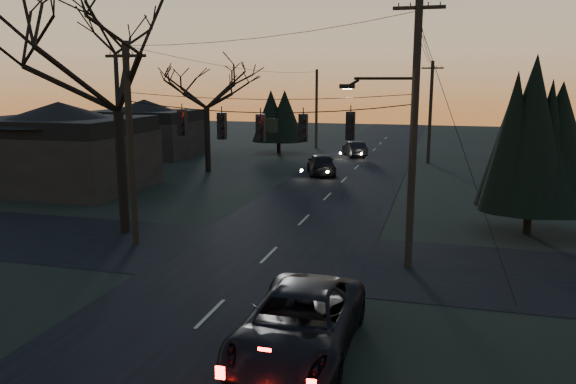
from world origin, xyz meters
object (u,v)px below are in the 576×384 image
(evergreen_right, at_px, (534,141))
(sedan_oncoming_b, at_px, (354,149))
(utility_pole_left, at_px, (136,244))
(sedan_oncoming_a, at_px, (321,164))
(utility_pole_far_r, at_px, (428,163))
(bare_tree_left, at_px, (115,60))
(suv_near, at_px, (299,324))
(utility_pole_right, at_px, (408,267))
(utility_pole_far_l, at_px, (316,148))

(evergreen_right, relative_size, sedan_oncoming_b, 1.78)
(utility_pole_left, height_order, sedan_oncoming_a, utility_pole_left)
(utility_pole_far_r, relative_size, sedan_oncoming_a, 1.78)
(bare_tree_left, distance_m, suv_near, 15.80)
(utility_pole_far_r, xyz_separation_m, bare_tree_left, (-12.99, -26.40, 7.82))
(utility_pole_right, distance_m, utility_pole_far_l, 37.79)
(utility_pole_left, relative_size, utility_pole_far_r, 1.00)
(utility_pole_far_l, distance_m, evergreen_right, 34.30)
(suv_near, xyz_separation_m, sedan_oncoming_a, (-5.23, 27.53, -0.02))
(evergreen_right, bearing_deg, suv_near, -117.61)
(suv_near, height_order, sedan_oncoming_b, suv_near)
(utility_pole_far_l, xyz_separation_m, sedan_oncoming_a, (3.97, -16.17, 0.81))
(utility_pole_far_r, bearing_deg, utility_pole_left, -112.33)
(utility_pole_far_l, bearing_deg, bare_tree_left, -92.48)
(utility_pole_right, bearing_deg, evergreen_right, 51.33)
(utility_pole_far_r, xyz_separation_m, utility_pole_far_l, (-11.50, 8.00, 0.00))
(evergreen_right, relative_size, suv_near, 1.24)
(utility_pole_left, distance_m, evergreen_right, 18.14)
(utility_pole_far_r, xyz_separation_m, sedan_oncoming_a, (-7.53, -8.17, 0.81))
(evergreen_right, xyz_separation_m, suv_near, (-7.29, -13.94, -3.47))
(utility_pole_far_r, height_order, sedan_oncoming_a, utility_pole_far_r)
(utility_pole_far_r, xyz_separation_m, suv_near, (-2.30, -35.70, 0.83))
(utility_pole_far_l, xyz_separation_m, evergreen_right, (16.49, -29.77, 4.29))
(sedan_oncoming_b, bearing_deg, utility_pole_right, 79.32)
(bare_tree_left, height_order, evergreen_right, bare_tree_left)
(sedan_oncoming_b, bearing_deg, sedan_oncoming_a, 62.45)
(utility_pole_right, xyz_separation_m, utility_pole_far_r, (0.00, 28.00, 0.00))
(evergreen_right, xyz_separation_m, sedan_oncoming_a, (-12.52, 13.59, -3.48))
(evergreen_right, bearing_deg, bare_tree_left, -165.56)
(utility_pole_far_r, bearing_deg, suv_near, -93.69)
(utility_pole_left, bearing_deg, evergreen_right, 20.71)
(bare_tree_left, distance_m, evergreen_right, 18.90)
(sedan_oncoming_a, bearing_deg, sedan_oncoming_b, -111.64)
(bare_tree_left, bearing_deg, utility_pole_right, -7.04)
(bare_tree_left, relative_size, suv_near, 1.88)
(utility_pole_far_r, height_order, utility_pole_far_l, utility_pole_far_r)
(evergreen_right, height_order, sedan_oncoming_a, evergreen_right)
(utility_pole_right, relative_size, utility_pole_left, 1.18)
(bare_tree_left, xyz_separation_m, sedan_oncoming_a, (5.45, 18.22, -7.01))
(utility_pole_right, bearing_deg, suv_near, -106.63)
(utility_pole_far_r, distance_m, evergreen_right, 22.74)
(utility_pole_far_l, bearing_deg, utility_pole_far_r, -34.82)
(utility_pole_right, height_order, suv_near, utility_pole_right)
(utility_pole_far_l, height_order, bare_tree_left, bare_tree_left)
(utility_pole_far_r, relative_size, evergreen_right, 1.15)
(utility_pole_left, xyz_separation_m, suv_near, (9.20, -7.70, 0.83))
(utility_pole_left, height_order, utility_pole_far_r, same)
(suv_near, relative_size, sedan_oncoming_a, 1.25)
(utility_pole_right, distance_m, sedan_oncoming_a, 21.22)
(utility_pole_right, distance_m, evergreen_right, 9.07)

